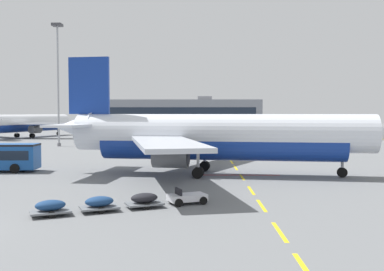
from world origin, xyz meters
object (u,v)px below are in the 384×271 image
object	(u,v)px
baggage_train	(123,201)
apron_light_mast_near	(58,70)
airliner_foreground	(215,136)
airliner_mid_left	(28,123)

from	to	relation	value
baggage_train	apron_light_mast_near	distance (m)	60.19
airliner_foreground	baggage_train	distance (m)	17.94
baggage_train	apron_light_mast_near	size ratio (longest dim) A/B	0.49
airliner_foreground	apron_light_mast_near	world-z (taller)	apron_light_mast_near
airliner_foreground	apron_light_mast_near	xyz separation A→B (m)	(-28.11, 38.21, 10.51)
airliner_mid_left	apron_light_mast_near	bearing A→B (deg)	-59.98
airliner_mid_left	apron_light_mast_near	size ratio (longest dim) A/B	1.40
airliner_mid_left	apron_light_mast_near	world-z (taller)	apron_light_mast_near
baggage_train	airliner_mid_left	bearing A→B (deg)	114.68
airliner_foreground	baggage_train	xyz separation A→B (m)	(-6.70, -16.29, -3.42)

